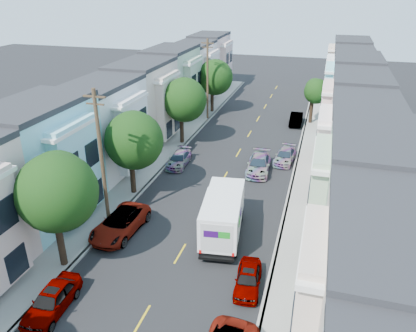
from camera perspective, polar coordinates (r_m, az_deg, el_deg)
The scene contains 24 objects.
ground at distance 27.37m, azimuth -3.95°, elevation -12.21°, with size 160.00×160.00×0.00m, color black.
road_slab at distance 39.86m, azimuth 3.39°, elevation 0.28°, with size 12.00×70.00×0.02m, color black.
curb_left at distance 41.45m, azimuth -4.78°, elevation 1.32°, with size 0.30×70.00×0.15m, color gray.
curb_right at distance 39.08m, azimuth 12.06°, elevation -0.66°, with size 0.30×70.00×0.15m, color gray.
sidewalk_left at distance 41.91m, azimuth -6.44°, elevation 1.51°, with size 2.60×70.00×0.15m, color gray.
sidewalk_right at distance 39.04m, azimuth 13.95°, elevation -0.88°, with size 2.60×70.00×0.15m, color gray.
centerline at distance 39.86m, azimuth 3.39°, elevation 0.27°, with size 0.12×70.00×0.01m, color gold.
townhouse_row_left at distance 43.46m, azimuth -11.08°, elevation 1.95°, with size 5.00×70.00×8.50m, color white.
townhouse_row_right at distance 39.21m, azimuth 19.47°, elevation -1.62°, with size 5.00×70.00×8.50m, color white.
tree_b at distance 24.99m, azimuth -20.60°, elevation -3.51°, with size 4.70×4.70×7.63m.
tree_c at distance 32.87m, azimuth -10.51°, elevation 3.54°, with size 4.70×4.70×7.17m.
tree_d at distance 43.46m, azimuth -3.45°, elevation 9.25°, with size 4.70×4.70×7.30m.
tree_e at distance 54.86m, azimuth 0.90°, elevation 12.36°, with size 4.70×4.70×7.16m.
tree_far_r at distance 51.98m, azimuth 14.92°, elevation 10.06°, with size 3.07×3.07×5.67m.
utility_pole_near at distance 28.85m, azimuth -14.72°, elevation 0.85°, with size 1.60×0.26×10.00m.
utility_pole_far at distance 51.75m, azimuth -0.06°, elevation 12.02°, with size 1.60×0.26×10.00m.
fedex_truck at distance 28.10m, azimuth 2.11°, elevation -6.78°, with size 2.51×6.52×3.13m.
lead_sedan at distance 38.23m, azimuth 7.15°, elevation 0.21°, with size 2.04×4.85×1.46m, color black.
parked_left_b at distance 24.46m, azimuth -21.10°, elevation -17.21°, with size 1.67×4.35×1.41m, color black.
parked_left_c at distance 29.59m, azimuth -12.25°, elevation -7.91°, with size 2.48×5.39×1.50m, color #B8B9C8.
parked_left_d at distance 39.43m, azimuth -4.10°, elevation 0.95°, with size 1.73×4.12×1.24m, color #410E15.
parked_right_b at distance 24.51m, azimuth 5.65°, elevation -15.53°, with size 1.45×3.79×1.23m, color silver.
parked_right_c at distance 40.76m, azimuth 10.78°, elevation 1.37°, with size 1.74×4.13×1.24m, color black.
parked_right_d at distance 52.08m, azimuth 12.27°, elevation 6.45°, with size 1.46×4.15×1.38m, color black.
Camera 1 is at (7.89, -20.49, 16.33)m, focal length 35.00 mm.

